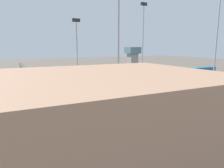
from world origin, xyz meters
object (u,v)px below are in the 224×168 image
(train_on_track_1, at_px, (103,80))
(control_tower, at_px, (133,59))
(train_on_track_4, at_px, (211,79))
(train_on_track_5, at_px, (150,89))
(light_mast_3, at_px, (119,20))
(signal_gantry, at_px, (23,71))
(light_mast_0, at_px, (77,42))
(light_mast_1, at_px, (218,27))
(light_mast_2, at_px, (143,32))

(train_on_track_1, distance_m, control_tower, 31.13)
(train_on_track_4, bearing_deg, train_on_track_5, 9.07)
(light_mast_3, height_order, signal_gantry, light_mast_3)
(light_mast_0, xyz_separation_m, light_mast_3, (0.12, 32.57, 4.15))
(train_on_track_5, xyz_separation_m, signal_gantry, (31.26, -12.50, 5.49))
(control_tower, bearing_deg, signal_gantry, 27.92)
(train_on_track_4, height_order, light_mast_1, light_mast_1)
(train_on_track_1, distance_m, light_mast_1, 39.90)
(train_on_track_5, bearing_deg, light_mast_3, 17.62)
(light_mast_1, bearing_deg, signal_gantry, -15.46)
(train_on_track_5, distance_m, light_mast_1, 28.68)
(light_mast_1, relative_size, light_mast_3, 1.00)
(light_mast_3, bearing_deg, control_tower, -125.56)
(train_on_track_5, distance_m, light_mast_3, 21.52)
(train_on_track_5, height_order, train_on_track_1, same)
(light_mast_0, relative_size, light_mast_3, 0.76)
(light_mast_0, bearing_deg, train_on_track_4, 151.12)
(train_on_track_5, bearing_deg, signal_gantry, -21.79)
(train_on_track_1, bearing_deg, light_mast_0, -53.93)
(train_on_track_1, xyz_separation_m, light_mast_0, (6.40, -8.78, 13.36))
(light_mast_1, bearing_deg, light_mast_0, -42.17)
(train_on_track_5, height_order, signal_gantry, signal_gantry)
(light_mast_2, bearing_deg, light_mast_1, 101.18)
(light_mast_3, distance_m, signal_gantry, 27.99)
(light_mast_2, bearing_deg, train_on_track_4, 122.73)
(train_on_track_1, distance_m, light_mast_0, 17.22)
(light_mast_2, height_order, light_mast_3, light_mast_2)
(train_on_track_5, xyz_separation_m, light_mast_0, (11.80, -28.78, 13.35))
(train_on_track_5, height_order, train_on_track_4, train_on_track_4)
(train_on_track_5, xyz_separation_m, train_on_track_1, (5.41, -20.00, -0.00))
(train_on_track_1, xyz_separation_m, light_mast_2, (-22.04, -7.85, 17.62))
(light_mast_0, bearing_deg, light_mast_1, 137.83)
(train_on_track_5, height_order, light_mast_1, light_mast_1)
(train_on_track_1, bearing_deg, signal_gantry, 16.18)
(train_on_track_1, distance_m, signal_gantry, 27.48)
(train_on_track_5, distance_m, train_on_track_1, 20.72)
(train_on_track_5, relative_size, signal_gantry, 3.02)
(light_mast_2, bearing_deg, train_on_track_1, 19.60)
(light_mast_0, distance_m, control_tower, 32.91)
(light_mast_2, height_order, signal_gantry, light_mast_2)
(train_on_track_4, bearing_deg, light_mast_1, 40.36)
(train_on_track_1, height_order, light_mast_0, light_mast_0)
(light_mast_3, xyz_separation_m, control_tower, (-30.53, -42.71, -11.63))
(train_on_track_4, distance_m, light_mast_0, 51.00)
(train_on_track_5, relative_size, train_on_track_4, 9.06)
(light_mast_1, distance_m, signal_gantry, 57.17)
(signal_gantry, bearing_deg, train_on_track_5, 158.21)
(signal_gantry, bearing_deg, light_mast_1, 164.54)
(light_mast_0, bearing_deg, light_mast_3, 89.79)
(train_on_track_4, distance_m, control_tower, 36.68)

